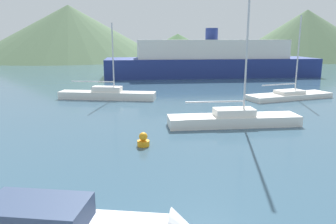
% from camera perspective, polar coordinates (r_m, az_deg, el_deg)
% --- Properties ---
extents(sailboat_inner, '(8.19, 5.83, 7.35)m').
position_cam_1_polar(sailboat_inner, '(31.73, 20.37, 2.78)').
color(sailboat_inner, white).
rests_on(sailboat_inner, ground_plane).
extents(sailboat_middle, '(8.73, 1.65, 6.67)m').
position_cam_1_polar(sailboat_middle, '(30.03, -10.53, 3.07)').
color(sailboat_middle, white).
rests_on(sailboat_middle, ground_plane).
extents(sailboat_outer, '(8.39, 3.74, 11.03)m').
position_cam_1_polar(sailboat_outer, '(20.84, 11.40, -1.05)').
color(sailboat_outer, white).
rests_on(sailboat_outer, ground_plane).
extents(ferry_distant, '(30.96, 14.19, 6.82)m').
position_cam_1_polar(ferry_distant, '(48.39, 7.48, 8.93)').
color(ferry_distant, navy).
rests_on(ferry_distant, ground_plane).
extents(buoy_marker, '(0.62, 0.62, 0.72)m').
position_cam_1_polar(buoy_marker, '(16.60, -4.32, -4.96)').
color(buoy_marker, orange).
rests_on(buoy_marker, ground_plane).
extents(hill_west, '(52.33, 52.33, 14.42)m').
position_cam_1_polar(hill_west, '(96.79, -16.79, 13.19)').
color(hill_west, '#4C6647').
rests_on(hill_west, ground_plane).
extents(hill_central, '(27.15, 27.15, 6.84)m').
position_cam_1_polar(hill_central, '(98.81, 1.71, 11.49)').
color(hill_central, '#476B42').
rests_on(hill_central, ground_plane).
extents(hill_east, '(40.86, 40.86, 13.08)m').
position_cam_1_polar(hill_east, '(98.98, 22.85, 12.34)').
color(hill_east, '#4C6647').
rests_on(hill_east, ground_plane).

